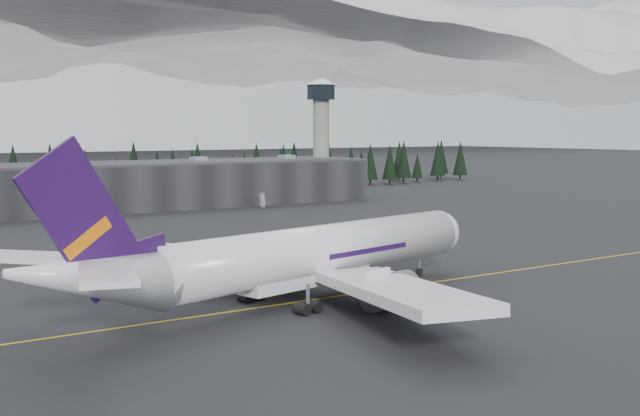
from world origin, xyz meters
TOP-DOWN VIEW (x-y plane):
  - ground at (0.00, 0.00)m, footprint 1400.00×1400.00m
  - taxiline at (0.00, -2.00)m, footprint 400.00×0.40m
  - terminal at (0.00, 125.00)m, footprint 160.00×30.00m
  - control_tower at (75.00, 128.00)m, footprint 10.00×10.00m
  - treeline at (0.00, 162.00)m, footprint 360.00×20.00m
  - jet_main at (-20.63, -2.83)m, footprint 70.00×63.96m
  - gse_vehicle_b at (39.91, 105.57)m, footprint 4.48×2.74m

SIDE VIEW (x-z plane):
  - ground at x=0.00m, z-range 0.00..0.00m
  - taxiline at x=0.00m, z-range 0.00..0.02m
  - gse_vehicle_b at x=39.91m, z-range 0.00..1.43m
  - jet_main at x=-20.63m, z-range -4.54..16.29m
  - terminal at x=0.00m, z-range 0.00..12.60m
  - treeline at x=0.00m, z-range 0.00..15.00m
  - control_tower at x=75.00m, z-range 4.56..42.26m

